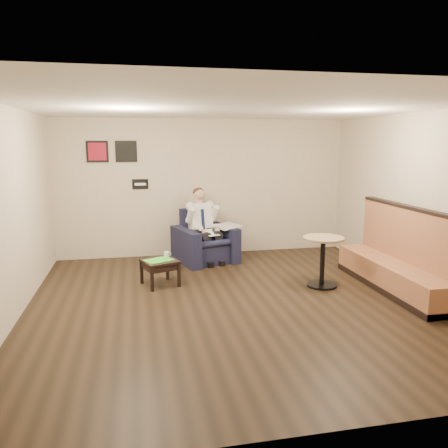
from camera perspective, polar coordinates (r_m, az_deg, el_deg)
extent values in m
plane|color=black|center=(6.53, 1.66, -10.23)|extent=(6.00, 6.00, 0.00)
cube|color=beige|center=(9.10, -2.63, 4.76)|extent=(6.00, 0.02, 2.80)
cube|color=beige|center=(3.39, 13.50, -5.49)|extent=(6.00, 0.02, 2.80)
cube|color=beige|center=(6.22, -26.27, 0.97)|extent=(0.02, 6.00, 2.80)
cube|color=beige|center=(7.45, 24.81, 2.51)|extent=(0.02, 6.00, 2.80)
cube|color=white|center=(6.13, 1.80, 15.06)|extent=(6.00, 6.00, 0.02)
cube|color=black|center=(8.97, -10.88, 5.14)|extent=(0.32, 0.02, 0.20)
cube|color=#A4142A|center=(8.96, -16.22, 9.07)|extent=(0.42, 0.03, 0.42)
cube|color=black|center=(8.93, -12.66, 9.23)|extent=(0.42, 0.03, 0.42)
cube|color=black|center=(8.61, -2.49, -1.61)|extent=(1.31, 1.31, 1.01)
cube|color=white|center=(8.37, -1.75, -1.14)|extent=(0.34, 0.39, 0.01)
cube|color=silver|center=(8.67, 0.33, -0.28)|extent=(0.60, 0.67, 0.01)
cube|color=black|center=(7.30, -8.36, -6.29)|extent=(0.67, 0.67, 0.43)
cube|color=#39D42A|center=(7.22, -8.56, -4.69)|extent=(0.52, 0.47, 0.01)
cylinder|color=white|center=(7.40, -7.53, -3.96)|extent=(0.10, 0.10, 0.09)
cube|color=black|center=(7.40, -8.52, -4.32)|extent=(0.14, 0.09, 0.01)
cube|color=#975B3A|center=(7.43, 21.38, -3.09)|extent=(0.61, 2.58, 1.32)
cylinder|color=#A17F57|center=(7.31, 12.73, -4.83)|extent=(0.86, 0.86, 0.82)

